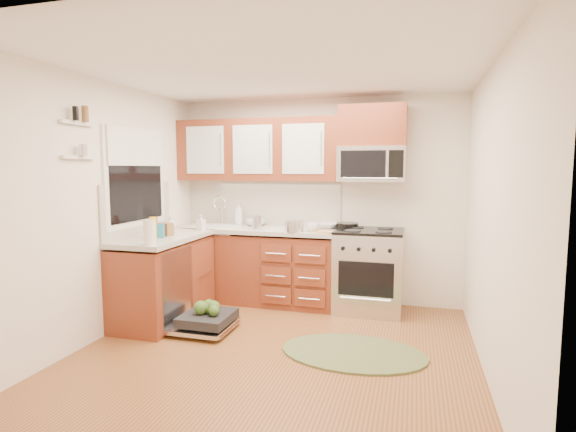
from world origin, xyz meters
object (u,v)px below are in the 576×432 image
(range, at_px, (369,270))
(paper_towel_roll, at_px, (149,232))
(rug, at_px, (353,353))
(stock_pot, at_px, (294,226))
(bowl_a, at_px, (327,226))
(cup, at_px, (313,227))
(microwave, at_px, (372,164))
(dishwasher, at_px, (204,322))
(skillet, at_px, (347,225))
(sink, at_px, (215,236))
(bowl_b, at_px, (256,223))
(upper_cabinets, at_px, (257,150))
(cutting_board, at_px, (323,232))

(range, bearing_deg, paper_towel_roll, -143.08)
(rug, height_order, paper_towel_roll, paper_towel_roll)
(stock_pot, height_order, bowl_a, stock_pot)
(rug, xyz_separation_m, stock_pot, (-0.84, 1.07, 0.98))
(bowl_a, bearing_deg, cup, -107.39)
(microwave, distance_m, stock_pot, 1.15)
(microwave, distance_m, paper_towel_roll, 2.57)
(dishwasher, xyz_separation_m, skillet, (1.26, 1.30, 0.87))
(paper_towel_roll, bearing_deg, sink, 90.00)
(sink, distance_m, rug, 2.44)
(bowl_b, distance_m, cup, 0.88)
(dishwasher, height_order, bowl_b, bowl_b)
(upper_cabinets, relative_size, microwave, 2.70)
(stock_pot, distance_m, bowl_a, 0.49)
(cup, bearing_deg, stock_pot, -164.86)
(rug, bearing_deg, bowl_a, 110.04)
(microwave, bearing_deg, sink, -176.15)
(paper_towel_roll, xyz_separation_m, bowl_b, (0.48, 1.62, -0.08))
(range, distance_m, skillet, 0.60)
(bowl_b, bearing_deg, dishwasher, -94.15)
(range, distance_m, cup, 0.82)
(bowl_b, relative_size, cup, 1.84)
(microwave, bearing_deg, cutting_board, -148.92)
(sink, relative_size, rug, 0.48)
(dishwasher, height_order, stock_pot, stock_pot)
(cutting_board, height_order, cup, cup)
(microwave, relative_size, rug, 0.58)
(sink, height_order, skillet, skillet)
(stock_pot, xyz_separation_m, bowl_b, (-0.61, 0.38, -0.03))
(paper_towel_roll, height_order, bowl_a, paper_towel_roll)
(sink, xyz_separation_m, paper_towel_roll, (0.00, -1.44, 0.25))
(dishwasher, distance_m, skillet, 2.01)
(microwave, relative_size, stock_pot, 3.48)
(paper_towel_roll, distance_m, bowl_b, 1.69)
(upper_cabinets, relative_size, cutting_board, 7.68)
(cup, bearing_deg, skillet, 42.99)
(skillet, bearing_deg, microwave, -10.85)
(upper_cabinets, bearing_deg, dishwasher, -96.04)
(upper_cabinets, relative_size, skillet, 7.84)
(range, distance_m, sink, 1.96)
(dishwasher, bearing_deg, cup, 47.05)
(dishwasher, bearing_deg, microwave, 39.07)
(dishwasher, bearing_deg, cutting_board, 42.37)
(sink, xyz_separation_m, cup, (1.30, -0.14, 0.18))
(microwave, distance_m, bowl_b, 1.62)
(rug, distance_m, skillet, 1.77)
(dishwasher, bearing_deg, bowl_b, 85.85)
(skillet, distance_m, bowl_b, 1.17)
(microwave, xyz_separation_m, sink, (-1.93, -0.13, -0.90))
(microwave, bearing_deg, bowl_b, 178.02)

